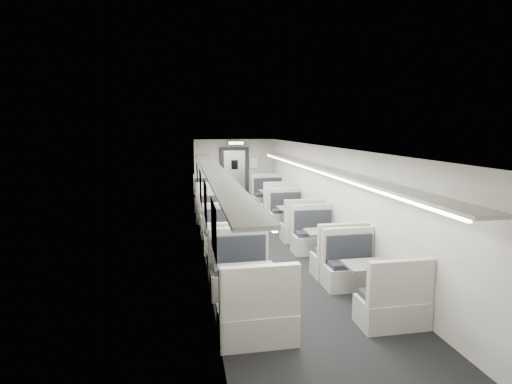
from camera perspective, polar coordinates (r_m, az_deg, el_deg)
name	(u,v)px	position (r m, az deg, el deg)	size (l,w,h in m)	color
room	(267,198)	(9.39, 1.54, -0.90)	(3.24, 12.24, 2.64)	black
booth_left_a	(213,203)	(13.05, -6.20, -1.56)	(1.15, 2.33, 1.25)	#ABABA1
booth_left_b	(219,222)	(10.75, -5.24, -4.27)	(0.96, 1.94, 1.04)	#ABABA1
booth_left_c	(229,246)	(8.56, -3.84, -7.64)	(1.02, 2.07, 1.11)	#ABABA1
booth_left_d	(248,291)	(6.28, -1.19, -13.97)	(1.04, 2.12, 1.13)	#ABABA1
booth_right_a	(274,202)	(13.16, 2.58, -1.45)	(1.13, 2.29, 1.23)	#ABABA1
booth_right_b	(293,220)	(10.93, 5.37, -3.95)	(1.01, 2.04, 1.09)	#ABABA1
booth_right_c	(325,246)	(8.64, 9.89, -7.65)	(1.00, 2.03, 1.09)	#ABABA1
booth_right_d	(369,283)	(6.88, 15.89, -12.45)	(0.97, 1.97, 1.05)	#ABABA1
passenger	(223,199)	(12.21, -4.68, -0.96)	(0.51, 0.33, 1.39)	black
window_a	(197,176)	(12.54, -8.38, 2.27)	(0.02, 1.18, 0.84)	black
window_b	(201,186)	(10.36, -7.93, 0.82)	(0.02, 1.18, 0.84)	black
window_c	(205,202)	(8.19, -7.23, -1.41)	(0.02, 1.18, 0.84)	black
window_d	(214,229)	(6.05, -6.03, -5.23)	(0.02, 1.18, 0.84)	black
luggage_rack_left	(214,170)	(8.81, -5.98, 3.09)	(0.46, 10.40, 0.09)	#ABABA1
luggage_rack_right	(322,168)	(9.34, 9.45, 3.36)	(0.46, 10.40, 0.09)	#ABABA1
vestibule_door	(234,175)	(15.20, -3.10, 2.40)	(1.10, 0.13, 2.10)	black
exit_sign	(236,143)	(14.62, -2.89, 7.00)	(0.62, 0.12, 0.16)	black
wall_notice	(254,163)	(15.25, -0.31, 4.17)	(0.32, 0.02, 0.40)	white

